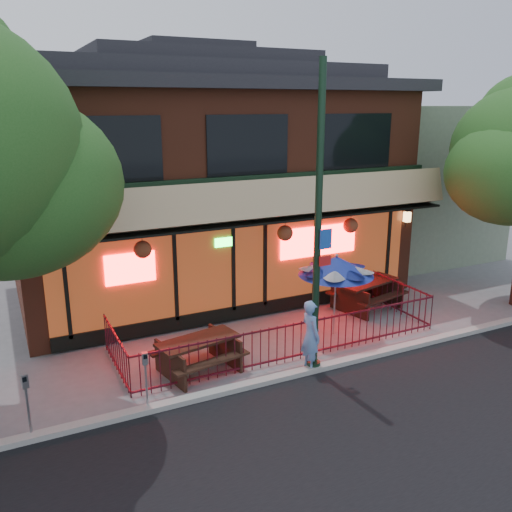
{
  "coord_description": "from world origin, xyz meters",
  "views": [
    {
      "loc": [
        -6.34,
        -10.25,
        6.05
      ],
      "look_at": [
        -0.34,
        2.0,
        2.23
      ],
      "focal_mm": 38.0,
      "sensor_mm": 36.0,
      "label": 1
    }
  ],
  "objects": [
    {
      "name": "picnic_table_right",
      "position": [
        3.6,
        2.3,
        0.58
      ],
      "size": [
        2.35,
        1.99,
        0.88
      ],
      "color": "black",
      "rests_on": "ground"
    },
    {
      "name": "curb",
      "position": [
        0.0,
        -0.5,
        0.06
      ],
      "size": [
        80.0,
        0.25,
        0.12
      ],
      "primitive_type": "cube",
      "color": "#999993",
      "rests_on": "ground"
    },
    {
      "name": "patio_umbrella",
      "position": [
        1.58,
        1.1,
        1.95
      ],
      "size": [
        2.0,
        1.99,
        2.28
      ],
      "color": "gray",
      "rests_on": "ground"
    },
    {
      "name": "restaurant_building",
      "position": [
        0.0,
        7.11,
        4.13
      ],
      "size": [
        12.96,
        9.49,
        8.05
      ],
      "color": "brown",
      "rests_on": "ground"
    },
    {
      "name": "pedestrian",
      "position": [
        -0.07,
        -0.35,
        0.86
      ],
      "size": [
        0.44,
        0.65,
        1.73
      ],
      "primitive_type": "imported",
      "rotation": [
        0.0,
        0.0,
        1.54
      ],
      "color": "#658ECB",
      "rests_on": "ground"
    },
    {
      "name": "neighbor_building",
      "position": [
        9.0,
        7.7,
        3.0
      ],
      "size": [
        6.0,
        7.0,
        6.0
      ],
      "primitive_type": "cube",
      "color": "gray",
      "rests_on": "ground"
    },
    {
      "name": "parking_meter_near",
      "position": [
        -4.0,
        -0.4,
        0.87
      ],
      "size": [
        0.12,
        0.11,
        1.28
      ],
      "color": "#97999F",
      "rests_on": "ground"
    },
    {
      "name": "picnic_table_left",
      "position": [
        -2.48,
        0.7,
        0.54
      ],
      "size": [
        2.16,
        1.8,
        0.82
      ],
      "color": "#331C12",
      "rests_on": "ground"
    },
    {
      "name": "ground",
      "position": [
        0.0,
        0.0,
        0.0
      ],
      "size": [
        80.0,
        80.0,
        0.0
      ],
      "primitive_type": "plane",
      "color": "gray",
      "rests_on": "ground"
    },
    {
      "name": "patio_fence",
      "position": [
        0.0,
        0.5,
        0.63
      ],
      "size": [
        8.44,
        2.62,
        1.0
      ],
      "color": "#490F1C",
      "rests_on": "ground"
    },
    {
      "name": "street_light",
      "position": [
        0.0,
        -0.4,
        3.15
      ],
      "size": [
        0.43,
        0.32,
        7.0
      ],
      "color": "black",
      "rests_on": "ground"
    },
    {
      "name": "parking_meter_far",
      "position": [
        -6.23,
        -0.4,
        0.89
      ],
      "size": [
        0.14,
        0.13,
        1.31
      ],
      "color": "gray",
      "rests_on": "ground"
    }
  ]
}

